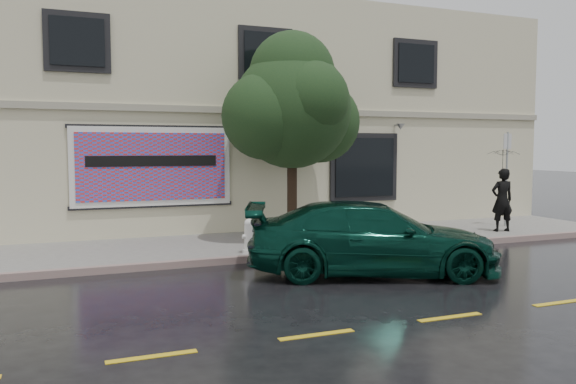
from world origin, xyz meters
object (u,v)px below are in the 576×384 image
object	(u,v)px
car	(372,238)
street_tree	(292,110)
pedestrian	(502,200)
fire_hydrant	(249,236)

from	to	relation	value
car	street_tree	bearing A→B (deg)	23.95
car	pedestrian	size ratio (longest dim) A/B	2.77
pedestrian	street_tree	size ratio (longest dim) A/B	0.37
street_tree	pedestrian	bearing A→B (deg)	-8.87
car	fire_hydrant	bearing A→B (deg)	59.92
car	pedestrian	distance (m)	6.57
pedestrian	fire_hydrant	distance (m)	7.81
street_tree	car	bearing A→B (deg)	-86.84
pedestrian	fire_hydrant	size ratio (longest dim) A/B	2.29
pedestrian	fire_hydrant	bearing A→B (deg)	14.37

